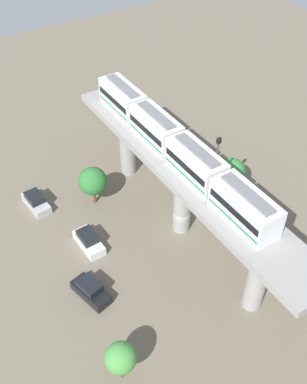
{
  "coord_description": "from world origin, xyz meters",
  "views": [
    {
      "loc": [
        -21.09,
        -27.67,
        36.84
      ],
      "look_at": [
        -2.5,
        1.73,
        5.23
      ],
      "focal_mm": 42.53,
      "sensor_mm": 36.0,
      "label": 1
    }
  ],
  "objects_px": {
    "parked_car_silver": "(36,202)",
    "signal_post": "(214,178)",
    "tree_near_viaduct": "(231,172)",
    "train": "(175,145)",
    "parked_car_white": "(89,241)",
    "tree_far_corner": "(120,358)",
    "tree_mid_lot": "(93,181)",
    "parked_car_black": "(91,290)"
  },
  "relations": [
    {
      "from": "parked_car_silver",
      "to": "signal_post",
      "type": "xyz_separation_m",
      "value": [
        15.65,
        -12.51,
        5.45
      ]
    },
    {
      "from": "tree_near_viaduct",
      "to": "train",
      "type": "bearing_deg",
      "value": -179.06
    },
    {
      "from": "parked_car_white",
      "to": "tree_near_viaduct",
      "type": "bearing_deg",
      "value": -5.82
    },
    {
      "from": "tree_near_viaduct",
      "to": "tree_far_corner",
      "type": "height_order",
      "value": "tree_near_viaduct"
    },
    {
      "from": "parked_car_silver",
      "to": "parked_car_white",
      "type": "distance_m",
      "value": 9.01
    },
    {
      "from": "tree_mid_lot",
      "to": "parked_car_black",
      "type": "bearing_deg",
      "value": -118.41
    },
    {
      "from": "parked_car_silver",
      "to": "tree_far_corner",
      "type": "distance_m",
      "value": 23.11
    },
    {
      "from": "tree_near_viaduct",
      "to": "tree_far_corner",
      "type": "bearing_deg",
      "value": -149.37
    },
    {
      "from": "train",
      "to": "parked_car_white",
      "type": "relative_size",
      "value": 6.44
    },
    {
      "from": "signal_post",
      "to": "train",
      "type": "bearing_deg",
      "value": 143.56
    },
    {
      "from": "tree_near_viaduct",
      "to": "tree_far_corner",
      "type": "xyz_separation_m",
      "value": [
        -22.13,
        -13.1,
        -0.2
      ]
    },
    {
      "from": "parked_car_white",
      "to": "signal_post",
      "type": "xyz_separation_m",
      "value": [
        13.17,
        -3.85,
        5.45
      ]
    },
    {
      "from": "parked_car_white",
      "to": "parked_car_black",
      "type": "relative_size",
      "value": 0.95
    },
    {
      "from": "parked_car_black",
      "to": "tree_mid_lot",
      "type": "bearing_deg",
      "value": 47.97
    },
    {
      "from": "tree_near_viaduct",
      "to": "tree_mid_lot",
      "type": "relative_size",
      "value": 0.96
    },
    {
      "from": "parked_car_white",
      "to": "tree_near_viaduct",
      "type": "height_order",
      "value": "tree_near_viaduct"
    },
    {
      "from": "parked_car_black",
      "to": "signal_post",
      "type": "distance_m",
      "value": 16.82
    },
    {
      "from": "parked_car_black",
      "to": "tree_far_corner",
      "type": "height_order",
      "value": "tree_far_corner"
    },
    {
      "from": "parked_car_silver",
      "to": "train",
      "type": "bearing_deg",
      "value": -44.48
    },
    {
      "from": "tree_near_viaduct",
      "to": "signal_post",
      "type": "xyz_separation_m",
      "value": [
        -4.93,
        -2.65,
        3.13
      ]
    },
    {
      "from": "parked_car_black",
      "to": "signal_post",
      "type": "xyz_separation_m",
      "value": [
        15.8,
        1.92,
        5.45
      ]
    },
    {
      "from": "parked_car_white",
      "to": "parked_car_silver",
      "type": "bearing_deg",
      "value": 103.94
    },
    {
      "from": "parked_car_black",
      "to": "parked_car_silver",
      "type": "bearing_deg",
      "value": 75.8
    },
    {
      "from": "parked_car_black",
      "to": "tree_mid_lot",
      "type": "xyz_separation_m",
      "value": [
        6.24,
        11.53,
        2.48
      ]
    },
    {
      "from": "parked_car_silver",
      "to": "tree_mid_lot",
      "type": "height_order",
      "value": "tree_mid_lot"
    },
    {
      "from": "tree_mid_lot",
      "to": "train",
      "type": "bearing_deg",
      "value": -49.03
    },
    {
      "from": "signal_post",
      "to": "tree_mid_lot",
      "type": "bearing_deg",
      "value": 134.87
    },
    {
      "from": "tree_near_viaduct",
      "to": "tree_mid_lot",
      "type": "bearing_deg",
      "value": 154.35
    },
    {
      "from": "parked_car_white",
      "to": "parked_car_black",
      "type": "height_order",
      "value": "same"
    },
    {
      "from": "tree_near_viaduct",
      "to": "tree_mid_lot",
      "type": "xyz_separation_m",
      "value": [
        -14.49,
        6.96,
        0.17
      ]
    },
    {
      "from": "parked_car_white",
      "to": "tree_far_corner",
      "type": "relative_size",
      "value": 1.01
    },
    {
      "from": "parked_car_white",
      "to": "parked_car_black",
      "type": "distance_m",
      "value": 6.34
    },
    {
      "from": "parked_car_white",
      "to": "parked_car_black",
      "type": "bearing_deg",
      "value": -116.49
    },
    {
      "from": "parked_car_black",
      "to": "tree_mid_lot",
      "type": "relative_size",
      "value": 0.92
    },
    {
      "from": "train",
      "to": "parked_car_white",
      "type": "bearing_deg",
      "value": 172.22
    },
    {
      "from": "signal_post",
      "to": "parked_car_white",
      "type": "bearing_deg",
      "value": 163.72
    },
    {
      "from": "tree_near_viaduct",
      "to": "signal_post",
      "type": "height_order",
      "value": "signal_post"
    },
    {
      "from": "parked_car_black",
      "to": "tree_far_corner",
      "type": "relative_size",
      "value": 1.07
    },
    {
      "from": "train",
      "to": "parked_car_silver",
      "type": "height_order",
      "value": "train"
    },
    {
      "from": "train",
      "to": "tree_far_corner",
      "type": "relative_size",
      "value": 6.53
    },
    {
      "from": "train",
      "to": "parked_car_silver",
      "type": "xyz_separation_m",
      "value": [
        -12.25,
        10.0,
        -9.5
      ]
    },
    {
      "from": "parked_car_silver",
      "to": "tree_mid_lot",
      "type": "xyz_separation_m",
      "value": [
        6.09,
        -2.9,
        2.48
      ]
    }
  ]
}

